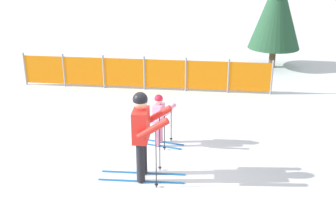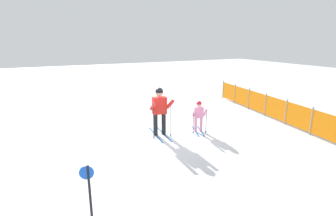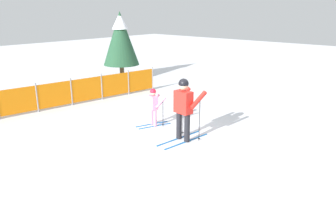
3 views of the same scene
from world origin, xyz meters
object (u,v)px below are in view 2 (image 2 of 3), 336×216
object	(u,v)px
skier_adult	(160,107)
trail_marker	(89,188)
safety_fence	(266,105)
skier_child	(199,114)

from	to	relation	value
skier_adult	trail_marker	world-z (taller)	skier_adult
skier_adult	safety_fence	size ratio (longest dim) A/B	0.23
skier_child	skier_adult	bearing A→B (deg)	-83.07
skier_adult	safety_fence	distance (m)	5.65
skier_adult	skier_child	distance (m)	1.62
skier_child	trail_marker	world-z (taller)	trail_marker
skier_child	safety_fence	world-z (taller)	skier_child
skier_child	safety_fence	bearing A→B (deg)	116.01
skier_adult	safety_fence	xyz separation A→B (m)	(-0.15, 5.62, -0.56)
skier_adult	trail_marker	xyz separation A→B (m)	(4.00, -3.31, -0.30)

